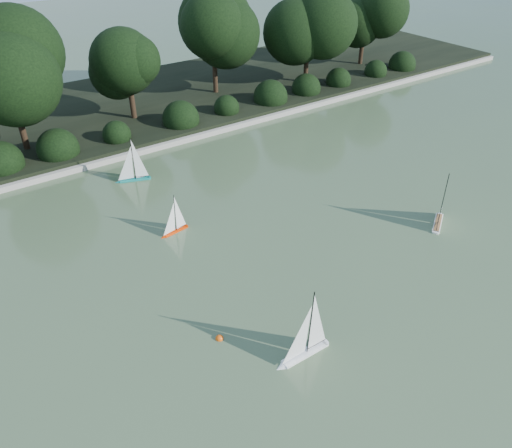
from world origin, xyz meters
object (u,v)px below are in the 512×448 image
at_px(sailboat_white_a, 302,347).
at_px(sailboat_orange, 173,227).
at_px(sailboat_white_b, 440,214).
at_px(sailboat_teal, 131,174).
at_px(race_buoy, 219,339).

relative_size(sailboat_white_a, sailboat_orange, 1.46).
bearing_deg(sailboat_white_a, sailboat_white_b, 14.00).
bearing_deg(sailboat_white_a, sailboat_orange, 90.81).
bearing_deg(sailboat_orange, sailboat_white_a, -89.19).
distance_m(sailboat_orange, sailboat_teal, 3.25).
bearing_deg(race_buoy, sailboat_white_a, -51.04).
xyz_separation_m(sailboat_white_b, race_buoy, (-6.98, -0.21, -0.25)).
height_order(sailboat_white_b, sailboat_teal, sailboat_white_b).
distance_m(sailboat_white_a, race_buoy, 1.66).
height_order(sailboat_white_b, sailboat_orange, sailboat_white_b).
bearing_deg(sailboat_teal, race_buoy, -99.71).
distance_m(sailboat_white_a, sailboat_orange, 5.11).
relative_size(sailboat_white_a, sailboat_teal, 1.13).
relative_size(sailboat_orange, race_buoy, 7.28).
bearing_deg(sailboat_orange, sailboat_teal, 85.59).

